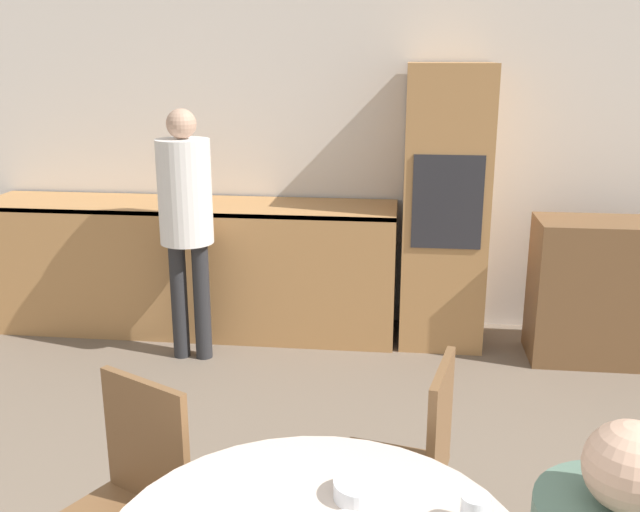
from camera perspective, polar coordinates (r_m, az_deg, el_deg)
name	(u,v)px	position (r m, az deg, el deg)	size (l,w,h in m)	color
wall_back	(345,147)	(5.16, 2.00, 8.75)	(6.79, 0.05, 2.60)	silver
kitchen_counter	(190,265)	(5.20, -10.34, -0.70)	(2.93, 0.60, 0.93)	#AD7A47
oven_unit	(444,207)	(4.88, 9.93, 3.85)	(0.55, 0.59, 1.89)	#AD7A47
sideboard	(622,292)	(4.97, 23.03, -2.67)	(1.13, 0.45, 0.93)	brown
chair_far_left	(128,498)	(2.59, -15.10, -18.21)	(0.54, 0.54, 0.91)	brown
chair_far_right	(412,463)	(2.71, 7.35, -16.13)	(0.48, 0.48, 0.91)	brown
person_standing	(186,208)	(4.55, -10.69, 3.76)	(0.34, 0.34, 1.62)	#262628
cup	(475,511)	(2.04, 12.31, -19.31)	(0.08, 0.08, 0.09)	silver
bowl_centre	(361,489)	(2.12, 3.29, -18.15)	(0.16, 0.16, 0.05)	silver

